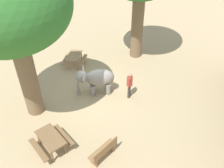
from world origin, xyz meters
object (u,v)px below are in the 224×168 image
object	(u,v)px
picnic_table_far	(51,140)
wooden_bench	(104,151)
shade_tree_secondary	(9,8)
elephant	(96,79)
person_handler	(129,83)
picnic_table_near	(74,57)

from	to	relation	value
picnic_table_far	wooden_bench	bearing A→B (deg)	-142.41
shade_tree_secondary	elephant	bearing A→B (deg)	133.41
person_handler	shade_tree_secondary	xyz separation A→B (m)	(2.59, -4.46, 4.57)
person_handler	wooden_bench	xyz separation A→B (m)	(4.34, -0.03, -0.48)
person_handler	picnic_table_near	distance (m)	4.97
wooden_bench	picnic_table_near	world-z (taller)	wooden_bench
shade_tree_secondary	picnic_table_far	size ratio (longest dim) A/B	3.66
picnic_table_near	person_handler	bearing A→B (deg)	53.18
elephant	shade_tree_secondary	size ratio (longest dim) A/B	0.29
elephant	picnic_table_near	size ratio (longest dim) A/B	1.27
elephant	wooden_bench	size ratio (longest dim) A/B	1.52
picnic_table_far	person_handler	bearing A→B (deg)	-85.45
elephant	wooden_bench	world-z (taller)	elephant
wooden_bench	picnic_table_near	size ratio (longest dim) A/B	0.83
elephant	picnic_table_far	world-z (taller)	elephant
shade_tree_secondary	wooden_bench	distance (m)	6.94
wooden_bench	picnic_table_far	size ratio (longest dim) A/B	0.70
person_handler	wooden_bench	size ratio (longest dim) A/B	1.13
picnic_table_near	picnic_table_far	world-z (taller)	same
picnic_table_near	picnic_table_far	xyz separation A→B (m)	(6.82, 2.03, 0.00)
person_handler	picnic_table_far	xyz separation A→B (m)	(4.56, -2.39, -0.36)
wooden_bench	picnic_table_far	world-z (taller)	wooden_bench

